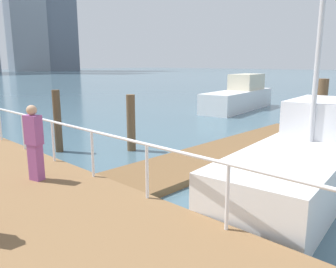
% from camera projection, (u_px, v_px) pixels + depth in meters
% --- Properties ---
extents(ground_plane, '(300.00, 300.00, 0.00)m').
position_uv_depth(ground_plane, '(39.00, 125.00, 16.20)').
color(ground_plane, '#476675').
extents(floating_dock, '(10.84, 2.00, 0.18)m').
position_uv_depth(floating_dock, '(230.00, 151.00, 11.06)').
color(floating_dock, brown).
rests_on(floating_dock, ground_plane).
extents(boardwalk_railing, '(0.06, 23.30, 1.08)m').
position_uv_depth(boardwalk_railing, '(183.00, 165.00, 5.62)').
color(boardwalk_railing, white).
rests_on(boardwalk_railing, boardwalk).
extents(dock_piling_2, '(0.36, 0.36, 2.38)m').
position_uv_depth(dock_piling_2, '(321.00, 112.00, 12.05)').
color(dock_piling_2, brown).
rests_on(dock_piling_2, ground_plane).
extents(dock_piling_3, '(0.29, 0.29, 1.90)m').
position_uv_depth(dock_piling_3, '(131.00, 123.00, 11.25)').
color(dock_piling_3, brown).
rests_on(dock_piling_3, ground_plane).
extents(dock_piling_4, '(0.25, 0.25, 2.06)m').
position_uv_depth(dock_piling_4, '(58.00, 121.00, 11.09)').
color(dock_piling_4, brown).
rests_on(dock_piling_4, ground_plane).
extents(moored_boat_0, '(7.62, 2.75, 7.19)m').
position_uv_depth(moored_boat_0, '(311.00, 154.00, 8.28)').
color(moored_boat_0, white).
rests_on(moored_boat_0, ground_plane).
extents(moored_boat_2, '(7.30, 2.90, 2.21)m').
position_uv_depth(moored_boat_2, '(240.00, 96.00, 21.51)').
color(moored_boat_2, white).
rests_on(moored_boat_2, ground_plane).
extents(pedestrian_0, '(0.31, 0.40, 1.65)m').
position_uv_depth(pedestrian_0, '(34.00, 142.00, 7.22)').
color(pedestrian_0, '#994C8C').
rests_on(pedestrian_0, boardwalk).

